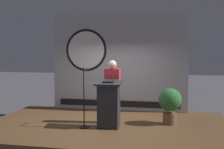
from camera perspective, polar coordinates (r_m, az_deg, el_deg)
name	(u,v)px	position (r m, az deg, el deg)	size (l,w,h in m)	color
ground_plane	(106,135)	(7.61, -1.31, -12.23)	(40.00, 40.00, 0.00)	#4C4C51
stage_platform	(106,130)	(7.56, -1.31, -11.14)	(6.40, 4.00, 0.30)	brown
banner_display	(117,62)	(9.10, 1.03, 2.53)	(4.42, 0.12, 3.14)	#B2B7C1
podium	(109,104)	(7.06, -0.66, -6.07)	(0.64, 0.50, 1.21)	#26262B
speaker_person	(112,91)	(7.48, 0.08, -3.41)	(0.40, 0.26, 1.68)	black
microphone_stand	(85,107)	(7.12, -5.62, -6.54)	(0.24, 0.48, 1.52)	black
potted_plant	(170,103)	(7.55, 11.72, -5.61)	(0.61, 0.61, 0.95)	brown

